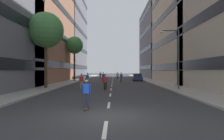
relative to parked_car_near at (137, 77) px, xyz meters
The scene contains 19 objects.
ground_plane 5.22m from the parked_car_near, 169.66° to the right, with size 177.78×177.78×0.00m, color #333335.
sidewalk_left 13.10m from the parked_car_near, 167.75° to the left, with size 2.83×81.48×0.14m, color #9E9991.
sidewalk_right 3.86m from the parked_car_near, 46.72° to the left, with size 2.83×81.48×0.14m, color #9E9991.
lane_markings 5.13m from the parked_car_near, behind, with size 0.16×67.20×0.01m.
building_left_far 31.43m from the parked_car_near, 140.59° to the left, with size 12.28×21.58×35.78m.
building_right_mid 17.27m from the parked_car_near, 27.25° to the right, with size 12.28×19.95×27.22m.
building_right_far 21.63m from the parked_car_near, 58.76° to the left, with size 12.28×21.23×19.96m.
parked_car_near is the anchor object (origin of this frame).
street_tree_near 14.36m from the parked_car_near, behind, with size 3.49×3.49×8.86m.
street_tree_mid 22.30m from the parked_car_near, 126.64° to the right, with size 4.15×4.15×8.86m.
streetlamp_right 18.96m from the parked_car_near, 83.95° to the right, with size 2.13×0.30×6.50m.
skater_0 9.19m from the parked_car_near, 115.03° to the left, with size 0.57×0.92×1.78m.
skater_1 5.72m from the parked_car_near, 127.13° to the right, with size 0.56×0.92×1.78m.
skater_2 19.17m from the parked_car_near, 116.64° to the right, with size 0.54×0.91×1.78m.
skater_3 7.06m from the parked_car_near, 169.55° to the right, with size 0.57×0.92×1.78m.
skater_4 12.07m from the parked_car_near, 132.89° to the left, with size 0.55×0.92×1.78m.
skater_5 12.00m from the parked_car_near, 140.11° to the right, with size 0.56×0.92×1.78m.
skater_6 29.58m from the parked_car_near, 102.35° to the right, with size 0.54×0.91×1.78m.
skater_7 19.72m from the parked_car_near, 106.83° to the right, with size 0.57×0.92×1.78m.
Camera 1 is at (0.34, -9.26, 2.22)m, focal length 31.01 mm.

